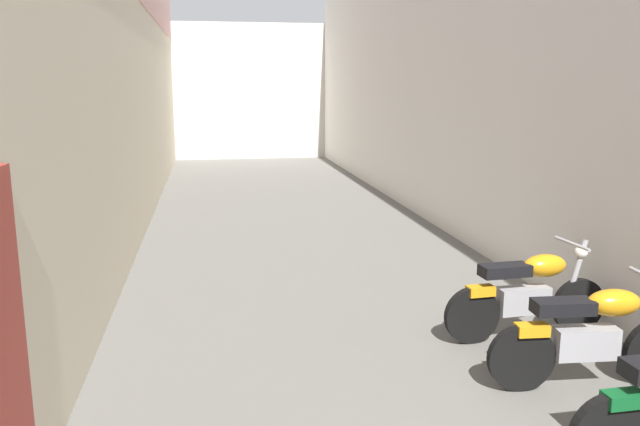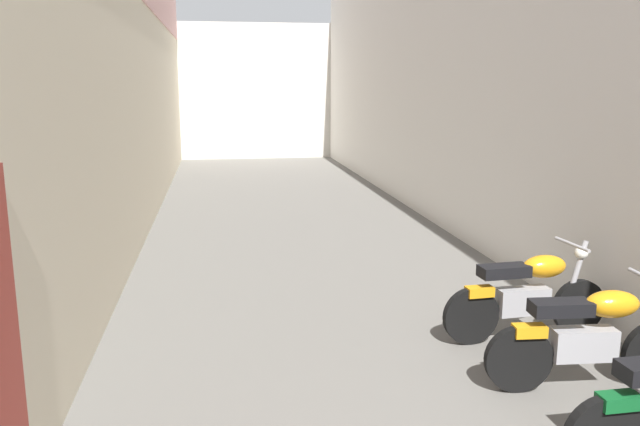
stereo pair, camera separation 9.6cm
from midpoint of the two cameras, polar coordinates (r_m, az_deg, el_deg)
The scene contains 6 objects.
ground_plane at distance 9.97m, azimuth -0.43°, elevation -3.91°, with size 39.11×39.11×0.00m, color #66635E.
building_left at distance 11.61m, azimuth -16.88°, elevation 16.42°, with size 0.45×23.11×7.40m.
building_right at distance 12.30m, azimuth 11.84°, elevation 12.36°, with size 0.45×23.11×5.77m.
building_far_end at distance 24.10m, azimuth -5.79°, elevation 10.80°, with size 8.38×2.00×4.77m, color beige.
motorcycle_fourth at distance 6.13m, azimuth 23.52°, elevation -10.00°, with size 1.85×0.58×1.04m.
motorcycle_fifth at distance 7.06m, azimuth 18.52°, elevation -6.83°, with size 1.85×0.58×1.04m.
Camera 2 is at (-1.41, 0.04, 2.65)m, focal length 35.68 mm.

